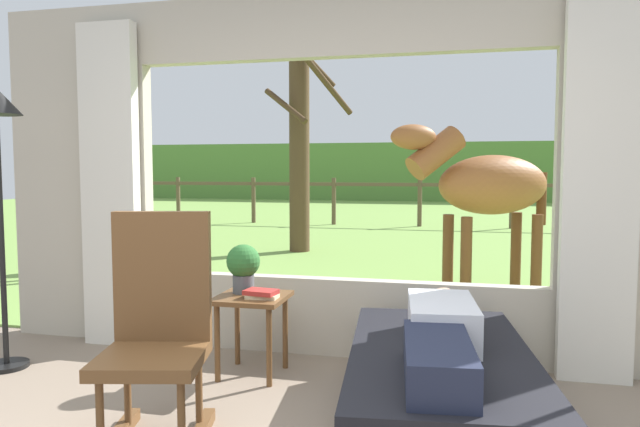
% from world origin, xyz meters
% --- Properties ---
extents(back_wall_with_window, '(5.20, 0.12, 2.55)m').
position_xyz_m(back_wall_with_window, '(0.00, 2.26, 1.25)').
color(back_wall_with_window, '#BCB29E').
rests_on(back_wall_with_window, ground_plane).
extents(curtain_panel_left, '(0.44, 0.10, 2.40)m').
position_xyz_m(curtain_panel_left, '(-1.69, 2.12, 1.20)').
color(curtain_panel_left, silver).
rests_on(curtain_panel_left, ground_plane).
extents(curtain_panel_right, '(0.44, 0.10, 2.40)m').
position_xyz_m(curtain_panel_right, '(1.69, 2.12, 1.20)').
color(curtain_panel_right, silver).
rests_on(curtain_panel_right, ground_plane).
extents(outdoor_pasture_lawn, '(36.00, 21.68, 0.02)m').
position_xyz_m(outdoor_pasture_lawn, '(0.00, 13.16, 0.01)').
color(outdoor_pasture_lawn, '#759E47').
rests_on(outdoor_pasture_lawn, ground_plane).
extents(distant_hill_ridge, '(36.00, 2.00, 2.40)m').
position_xyz_m(distant_hill_ridge, '(0.00, 23.00, 1.20)').
color(distant_hill_ridge, '#57843B').
rests_on(distant_hill_ridge, ground_plane).
extents(recliner_sofa, '(1.07, 1.78, 0.42)m').
position_xyz_m(recliner_sofa, '(0.77, 1.18, 0.22)').
color(recliner_sofa, black).
rests_on(recliner_sofa, ground_plane).
extents(reclining_person, '(0.40, 1.44, 0.22)m').
position_xyz_m(reclining_person, '(0.77, 1.13, 0.52)').
color(reclining_person, silver).
rests_on(reclining_person, recliner_sofa).
extents(rocking_chair, '(0.60, 0.77, 1.12)m').
position_xyz_m(rocking_chair, '(-0.56, 0.76, 0.55)').
color(rocking_chair, brown).
rests_on(rocking_chair, ground_plane).
extents(side_table, '(0.44, 0.44, 0.52)m').
position_xyz_m(side_table, '(-0.43, 1.73, 0.43)').
color(side_table, brown).
rests_on(side_table, ground_plane).
extents(potted_plant, '(0.22, 0.22, 0.32)m').
position_xyz_m(potted_plant, '(-0.51, 1.79, 0.70)').
color(potted_plant, '#4C5156').
rests_on(potted_plant, side_table).
extents(book_stack, '(0.21, 0.16, 0.05)m').
position_xyz_m(book_stack, '(-0.35, 1.67, 0.55)').
color(book_stack, beige).
rests_on(book_stack, side_table).
extents(horse, '(1.70, 1.30, 1.73)m').
position_xyz_m(horse, '(1.12, 4.31, 1.16)').
color(horse, brown).
rests_on(horse, outdoor_pasture_lawn).
extents(pasture_tree, '(1.37, 1.02, 3.34)m').
position_xyz_m(pasture_tree, '(-1.59, 7.11, 1.66)').
color(pasture_tree, '#4C3823').
rests_on(pasture_tree, outdoor_pasture_lawn).
extents(pasture_fence_line, '(16.10, 0.10, 1.10)m').
position_xyz_m(pasture_fence_line, '(0.00, 11.63, 0.74)').
color(pasture_fence_line, brown).
rests_on(pasture_fence_line, outdoor_pasture_lawn).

